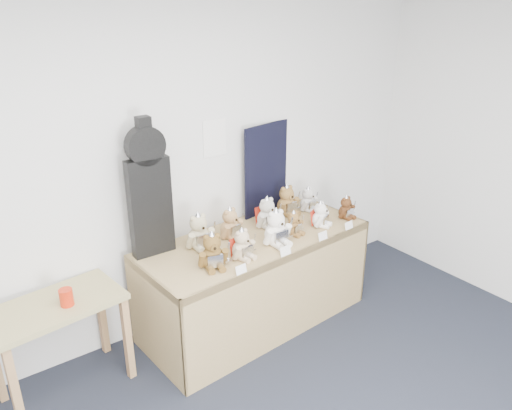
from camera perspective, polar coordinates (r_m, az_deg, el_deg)
room_shell at (r=4.03m, az=-4.75°, el=7.64°), size 6.00×6.00×6.00m
display_table at (r=4.05m, az=0.61°, el=-6.25°), size 1.95×0.91×0.79m
side_table at (r=3.68m, az=-21.72°, el=-11.99°), size 0.90×0.57×0.71m
guitar_case at (r=3.67m, az=-12.14°, el=1.73°), size 0.32×0.10×1.04m
navy_board at (r=4.40m, az=1.51°, el=4.26°), size 0.60×0.13×0.80m
red_cup at (r=3.53m, az=-20.86°, el=-9.84°), size 0.09×0.09×0.12m
teddy_front_far_left at (r=3.56m, az=-4.97°, el=-5.41°), size 0.24×0.22×0.30m
teddy_front_left at (r=3.67m, az=-1.57°, el=-4.63°), size 0.22×0.19×0.26m
teddy_front_centre at (r=3.87m, az=2.35°, el=-2.74°), size 0.26×0.21×0.32m
teddy_front_right at (r=4.05m, az=4.35°, el=-2.20°), size 0.19×0.16×0.22m
teddy_front_far_right at (r=4.22m, az=7.38°, el=-1.18°), size 0.20×0.19×0.24m
teddy_front_end at (r=4.41m, az=10.26°, el=-0.38°), size 0.18×0.15×0.22m
teddy_back_left at (r=3.84m, az=-6.51°, el=-3.16°), size 0.25×0.20×0.31m
teddy_back_centre_left at (r=3.98m, az=-2.91°, el=-2.23°), size 0.24×0.21×0.28m
teddy_back_centre_right at (r=4.16m, az=1.30°, el=-1.05°), size 0.24×0.20×0.29m
teddy_back_right at (r=4.41m, az=3.56°, el=0.41°), size 0.25×0.21×0.31m
teddy_back_end at (r=4.52m, az=5.99°, el=0.54°), size 0.21×0.18×0.25m
entry_card_a at (r=3.50m, az=-1.72°, el=-7.37°), size 0.09×0.03×0.06m
entry_card_b at (r=3.74m, az=3.39°, el=-5.24°), size 0.10×0.03×0.07m
entry_card_c at (r=4.00m, az=7.65°, el=-3.51°), size 0.09×0.03×0.07m
entry_card_d at (r=4.22m, az=10.57°, el=-2.31°), size 0.09×0.03×0.06m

